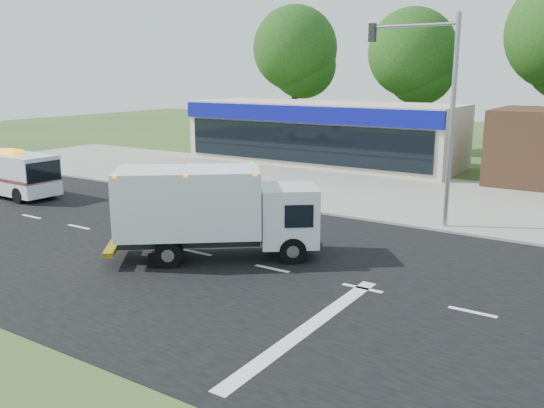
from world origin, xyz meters
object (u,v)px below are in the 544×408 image
object	(u,v)px
ems_box_truck	(212,207)
ambulance_van	(15,173)
traffic_signal_pole	(436,99)
emergency_worker	(163,234)

from	to	relation	value
ems_box_truck	ambulance_van	xyz separation A→B (m)	(-13.95, 2.24, -0.54)
traffic_signal_pole	ems_box_truck	bearing A→B (deg)	-120.78
ambulance_van	traffic_signal_pole	distance (m)	19.69
ems_box_truck	emergency_worker	bearing A→B (deg)	-171.47
emergency_worker	ems_box_truck	bearing A→B (deg)	2.77
ambulance_van	ems_box_truck	bearing A→B (deg)	-7.88
ems_box_truck	ambulance_van	world-z (taller)	ems_box_truck
emergency_worker	ambulance_van	distance (m)	13.33
emergency_worker	ambulance_van	bearing A→B (deg)	121.29
ems_box_truck	traffic_signal_pole	distance (m)	9.53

